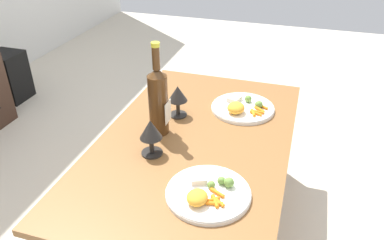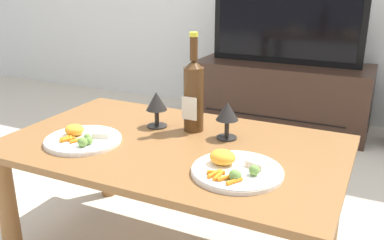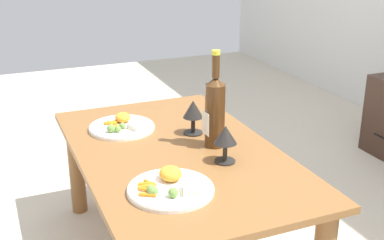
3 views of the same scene
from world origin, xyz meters
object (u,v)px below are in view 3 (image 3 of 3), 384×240
dining_table (177,170)px  goblet_left (193,111)px  goblet_right (225,137)px  dinner_plate_right (170,187)px  wine_bottle (215,109)px  dinner_plate_left (122,126)px

dining_table → goblet_left: goblet_left is taller
goblet_right → dinner_plate_right: 0.29m
dinner_plate_right → wine_bottle: bearing=134.1°
wine_bottle → dinner_plate_left: bearing=-137.2°
wine_bottle → goblet_left: (-0.15, -0.03, -0.05)m
dining_table → wine_bottle: wine_bottle is taller
goblet_left → dinner_plate_right: (0.42, -0.25, -0.08)m
wine_bottle → dinner_plate_right: bearing=-45.9°
dinner_plate_left → dinner_plate_right: 0.57m
goblet_left → dinner_plate_right: 0.49m
dining_table → dinner_plate_right: dinner_plate_right is taller
wine_bottle → goblet_right: size_ratio=2.69×
dining_table → dinner_plate_right: bearing=-25.0°
wine_bottle → dinner_plate_right: (0.27, -0.28, -0.13)m
dinner_plate_left → dinner_plate_right: dinner_plate_right is taller
wine_bottle → dinner_plate_left: (-0.30, -0.28, -0.13)m
goblet_right → dinner_plate_right: goblet_right is taller
dining_table → dinner_plate_right: 0.33m
goblet_left → dinner_plate_right: bearing=-31.3°
dining_table → dinner_plate_right: size_ratio=4.31×
dining_table → goblet_right: bearing=37.8°
dinner_plate_right → goblet_left: bearing=148.7°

